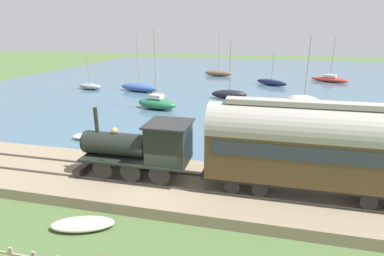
% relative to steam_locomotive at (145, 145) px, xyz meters
% --- Properties ---
extents(ground_plane, '(200.00, 200.00, 0.00)m').
position_rel_steam_locomotive_xyz_m(ground_plane, '(-0.68, -0.97, -2.52)').
color(ground_plane, '#476033').
extents(harbor_water, '(80.00, 80.00, 0.01)m').
position_rel_steam_locomotive_xyz_m(harbor_water, '(43.18, -0.97, -2.51)').
color(harbor_water, '#426075').
rests_on(harbor_water, ground).
extents(rail_embankment, '(5.76, 56.00, 0.71)m').
position_rel_steam_locomotive_xyz_m(rail_embankment, '(0.00, -0.97, -2.22)').
color(rail_embankment, '#84755B').
rests_on(rail_embankment, ground).
extents(steam_locomotive, '(2.33, 6.48, 3.76)m').
position_rel_steam_locomotive_xyz_m(steam_locomotive, '(0.00, 0.00, 0.00)').
color(steam_locomotive, black).
rests_on(steam_locomotive, rail_embankment).
extents(passenger_coach, '(2.21, 10.64, 4.65)m').
position_rel_steam_locomotive_xyz_m(passenger_coach, '(0.00, -8.58, 0.79)').
color(passenger_coach, black).
rests_on(passenger_coach, rail_embankment).
extents(sailboat_black, '(1.66, 4.59, 7.25)m').
position_rel_steam_locomotive_xyz_m(sailboat_black, '(24.22, -1.97, -1.91)').
color(sailboat_black, black).
rests_on(sailboat_black, harbor_water).
extents(sailboat_red, '(3.95, 6.32, 7.39)m').
position_rel_steam_locomotive_xyz_m(sailboat_red, '(41.40, -17.40, -2.02)').
color(sailboat_red, '#B72D23').
rests_on(sailboat_red, harbor_water).
extents(sailboat_green, '(2.68, 5.02, 8.61)m').
position_rel_steam_locomotive_xyz_m(sailboat_green, '(16.90, 5.34, -1.82)').
color(sailboat_green, '#236B42').
rests_on(sailboat_green, harbor_water).
extents(sailboat_blue, '(3.07, 6.50, 8.09)m').
position_rel_steam_locomotive_xyz_m(sailboat_blue, '(26.07, 11.25, -1.91)').
color(sailboat_blue, '#335199').
rests_on(sailboat_blue, harbor_water).
extents(sailboat_navy, '(4.01, 5.17, 5.39)m').
position_rel_steam_locomotive_xyz_m(sailboat_navy, '(35.63, -7.53, -2.00)').
color(sailboat_navy, '#192347').
rests_on(sailboat_navy, harbor_water).
extents(sailboat_brown, '(2.45, 5.78, 8.40)m').
position_rel_steam_locomotive_xyz_m(sailboat_brown, '(44.04, 2.28, -1.91)').
color(sailboat_brown, brown).
rests_on(sailboat_brown, harbor_water).
extents(sailboat_white, '(3.23, 4.28, 7.97)m').
position_rel_steam_locomotive_xyz_m(sailboat_white, '(21.13, -10.77, -1.74)').
color(sailboat_white, white).
rests_on(sailboat_white, harbor_water).
extents(sailboat_gray, '(2.25, 4.23, 6.06)m').
position_rel_steam_locomotive_xyz_m(sailboat_gray, '(26.00, 19.15, -2.02)').
color(sailboat_gray, gray).
rests_on(sailboat_gray, harbor_water).
extents(rowboat_off_pier, '(1.37, 2.03, 0.36)m').
position_rel_steam_locomotive_xyz_m(rowboat_off_pier, '(5.92, -7.14, -2.33)').
color(rowboat_off_pier, beige).
rests_on(rowboat_off_pier, harbor_water).
extents(rowboat_far_out, '(1.75, 2.63, 0.52)m').
position_rel_steam_locomotive_xyz_m(rowboat_far_out, '(6.29, 7.48, -2.25)').
color(rowboat_far_out, silver).
rests_on(rowboat_far_out, harbor_water).
extents(rowboat_near_shore, '(2.40, 2.64, 0.56)m').
position_rel_steam_locomotive_xyz_m(rowboat_near_shore, '(6.74, -11.57, -2.23)').
color(rowboat_near_shore, silver).
rests_on(rowboat_near_shore, harbor_water).
extents(beached_dinghy, '(1.88, 3.00, 0.44)m').
position_rel_steam_locomotive_xyz_m(beached_dinghy, '(-4.16, 1.41, -2.30)').
color(beached_dinghy, '#B7B2A3').
rests_on(beached_dinghy, ground).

